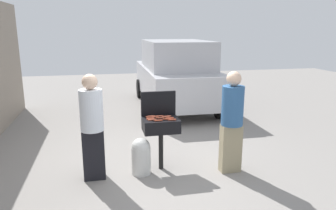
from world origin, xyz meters
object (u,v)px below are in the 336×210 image
(hot_dog_4, at_px, (166,117))
(propane_tank, at_px, (141,155))
(hot_dog_14, at_px, (167,116))
(parked_minivan, at_px, (176,74))
(person_right, at_px, (232,119))
(hot_dog_6, at_px, (158,120))
(hot_dog_7, at_px, (150,118))
(hot_dog_0, at_px, (155,117))
(hot_dog_3, at_px, (172,120))
(person_left, at_px, (92,124))
(bbq_grill, at_px, (161,127))
(hot_dog_8, at_px, (167,119))
(hot_dog_10, at_px, (170,118))
(hot_dog_1, at_px, (150,119))
(hot_dog_12, at_px, (159,116))
(hot_dog_2, at_px, (160,118))
(hot_dog_5, at_px, (170,118))
(hot_dog_9, at_px, (151,116))
(hot_dog_13, at_px, (152,120))

(hot_dog_4, relative_size, propane_tank, 0.21)
(hot_dog_14, bearing_deg, parked_minivan, 74.70)
(hot_dog_4, distance_m, person_right, 1.10)
(hot_dog_6, xyz_separation_m, hot_dog_7, (-0.10, 0.18, 0.00))
(hot_dog_14, bearing_deg, hot_dog_0, 177.64)
(hot_dog_3, bearing_deg, person_left, 179.96)
(bbq_grill, bearing_deg, hot_dog_8, -47.29)
(bbq_grill, distance_m, hot_dog_0, 0.19)
(hot_dog_8, distance_m, person_right, 1.07)
(hot_dog_0, bearing_deg, hot_dog_4, -12.28)
(hot_dog_14, bearing_deg, hot_dog_10, -79.33)
(hot_dog_8, distance_m, parked_minivan, 4.52)
(hot_dog_1, relative_size, hot_dog_10, 1.00)
(hot_dog_4, distance_m, hot_dog_12, 0.12)
(hot_dog_2, bearing_deg, hot_dog_8, -43.11)
(hot_dog_7, relative_size, hot_dog_8, 1.00)
(hot_dog_7, distance_m, hot_dog_14, 0.30)
(hot_dog_6, xyz_separation_m, hot_dog_14, (0.19, 0.21, 0.00))
(person_left, xyz_separation_m, person_right, (2.23, -0.19, 0.00))
(hot_dog_4, height_order, hot_dog_5, same)
(hot_dog_9, bearing_deg, hot_dog_5, -36.97)
(hot_dog_5, distance_m, hot_dog_8, 0.06)
(hot_dog_0, distance_m, parked_minivan, 4.40)
(hot_dog_7, xyz_separation_m, hot_dog_14, (0.30, 0.03, 0.00))
(hot_dog_3, distance_m, hot_dog_12, 0.31)
(hot_dog_2, relative_size, hot_dog_14, 1.00)
(bbq_grill, relative_size, hot_dog_4, 6.89)
(parked_minivan, bearing_deg, person_right, 88.97)
(person_left, bearing_deg, propane_tank, 8.53)
(hot_dog_5, bearing_deg, hot_dog_2, 157.40)
(hot_dog_7, relative_size, hot_dog_12, 1.00)
(bbq_grill, bearing_deg, hot_dog_13, -153.28)
(person_right, bearing_deg, hot_dog_0, -11.94)
(propane_tank, bearing_deg, person_right, -8.53)
(hot_dog_12, height_order, person_left, person_left)
(hot_dog_14, bearing_deg, hot_dog_8, -105.22)
(hot_dog_12, relative_size, person_right, 0.08)
(hot_dog_7, height_order, hot_dog_8, same)
(hot_dog_5, height_order, hot_dog_13, same)
(propane_tank, height_order, person_right, person_right)
(hot_dog_8, bearing_deg, hot_dog_7, 153.51)
(hot_dog_10, bearing_deg, bbq_grill, 166.88)
(hot_dog_5, distance_m, hot_dog_14, 0.13)
(hot_dog_1, xyz_separation_m, hot_dog_2, (0.17, 0.03, 0.00))
(hot_dog_2, xyz_separation_m, propane_tank, (-0.35, -0.12, -0.59))
(bbq_grill, xyz_separation_m, hot_dog_10, (0.15, -0.03, 0.15))
(hot_dog_1, relative_size, person_right, 0.08)
(hot_dog_8, bearing_deg, propane_tank, -176.38)
(hot_dog_14, relative_size, person_right, 0.08)
(parked_minivan, bearing_deg, hot_dog_9, 72.01)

